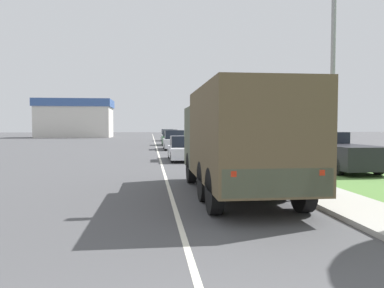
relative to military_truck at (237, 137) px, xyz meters
name	(u,v)px	position (x,y,z in m)	size (l,w,h in m)	color
ground_plane	(156,145)	(-1.98, 31.30, -1.77)	(180.00, 180.00, 0.00)	#4C4C4F
lane_centre_stripe	(156,145)	(-1.98, 31.30, -1.77)	(0.12, 120.00, 0.00)	silver
sidewalk_right	(195,144)	(2.52, 31.30, -1.71)	(1.80, 120.00, 0.12)	#ADAAA3
grass_strip_right	(233,144)	(6.92, 31.30, -1.76)	(7.00, 120.00, 0.02)	#56843D
military_truck	(237,137)	(0.00, 0.00, 0.00)	(2.49, 7.52, 3.17)	#474C38
car_nearest_ahead	(184,149)	(-0.52, 12.06, -1.09)	(1.84, 4.40, 1.51)	silver
car_second_ahead	(174,141)	(-0.43, 22.98, -1.00)	(1.89, 4.45, 1.74)	silver
car_third_ahead	(170,138)	(-0.41, 30.78, -1.00)	(1.73, 4.42, 1.74)	#336B3D
car_fourth_ahead	(167,136)	(-0.13, 43.21, -1.02)	(1.81, 4.34, 1.68)	silver
pickup_truck	(334,152)	(6.23, 6.20, -0.90)	(2.05, 5.77, 1.79)	black
lamp_post	(326,58)	(2.55, -0.40, 2.33)	(1.69, 0.24, 6.65)	gray
building_distant	(75,118)	(-16.60, 61.70, 1.83)	(13.75, 8.83, 7.10)	beige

